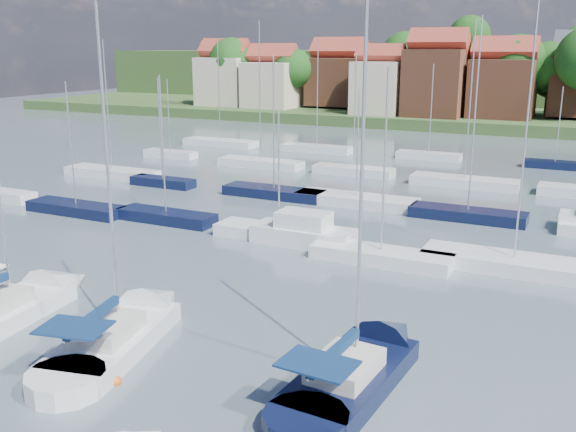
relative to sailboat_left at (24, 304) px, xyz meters
The scene contains 9 objects.
ground 38.89m from the sailboat_left, 70.02° to the left, with size 260.00×260.00×0.00m, color #46585F.
sailboat_left is the anchor object (origin of this frame).
sailboat_centre 6.70m from the sailboat_left, ahead, with size 5.53×12.22×16.06m.
sailboat_navy 17.75m from the sailboat_left, ahead, with size 3.86×11.74×16.01m.
buoy_c 9.82m from the sailboat_left, 22.13° to the right, with size 0.44×0.44×0.44m, color #D85914.
buoy_e 18.13m from the sailboat_left, 12.21° to the left, with size 0.53×0.53×0.53m, color #D85914.
buoy_g 2.30m from the sailboat_left, 139.59° to the left, with size 0.43×0.43×0.43m, color beige.
marina_field 35.16m from the sailboat_left, 64.39° to the left, with size 79.62×41.41×15.93m.
far_shore_town 130.22m from the sailboat_left, 83.15° to the left, with size 212.46×90.00×22.27m.
Camera 1 is at (12.04, -17.88, 13.00)m, focal length 40.00 mm.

